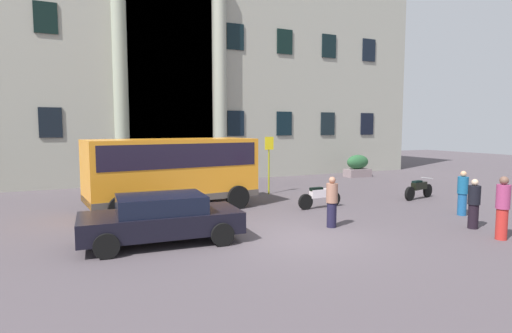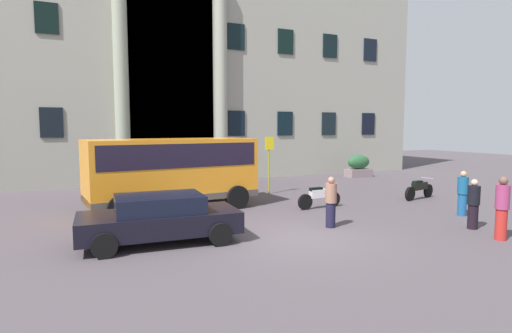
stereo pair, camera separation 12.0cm
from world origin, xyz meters
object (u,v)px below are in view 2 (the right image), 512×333
motorcycle_far_end (419,189)px  pedestrian_woman_with_bag (331,202)px  white_taxi_kerbside (160,218)px  scooter_by_planter (319,197)px  pedestrian_man_crossing (463,193)px  hedge_planter_west (187,175)px  bus_stop_sign (269,159)px  pedestrian_woman_dark_dress (502,208)px  hedge_planter_far_west (359,166)px  pedestrian_man_red_shirt (473,204)px  orange_minibus (172,167)px

motorcycle_far_end → pedestrian_woman_with_bag: 6.95m
motorcycle_far_end → pedestrian_woman_with_bag: bearing=-170.5°
white_taxi_kerbside → scooter_by_planter: 6.91m
white_taxi_kerbside → motorcycle_far_end: 11.82m
scooter_by_planter → pedestrian_man_crossing: size_ratio=1.22×
hedge_planter_west → white_taxi_kerbside: (-3.31, -9.46, -0.02)m
bus_stop_sign → scooter_by_planter: bus_stop_sign is taller
hedge_planter_west → pedestrian_woman_dark_dress: bearing=-67.8°
scooter_by_planter → motorcycle_far_end: bearing=-4.2°
hedge_planter_west → hedge_planter_far_west: hedge_planter_west is taller
bus_stop_sign → hedge_planter_west: size_ratio=1.81×
hedge_planter_far_west → pedestrian_woman_dark_dress: pedestrian_woman_dark_dress is taller
bus_stop_sign → hedge_planter_west: bearing=131.7°
pedestrian_woman_with_bag → pedestrian_man_red_shirt: (3.88, -1.98, -0.03)m
pedestrian_woman_with_bag → motorcycle_far_end: bearing=-93.1°
white_taxi_kerbside → motorcycle_far_end: (11.63, 2.07, -0.22)m
orange_minibus → hedge_planter_west: 5.55m
scooter_by_planter → pedestrian_man_red_shirt: bearing=-64.6°
scooter_by_planter → pedestrian_man_crossing: pedestrian_man_crossing is taller
hedge_planter_west → white_taxi_kerbside: size_ratio=0.34×
bus_stop_sign → pedestrian_man_crossing: bus_stop_sign is taller
motorcycle_far_end → pedestrian_man_crossing: pedestrian_man_crossing is taller
scooter_by_planter → pedestrian_woman_dark_dress: (2.13, -5.89, 0.45)m
white_taxi_kerbside → pedestrian_man_red_shirt: 9.42m
hedge_planter_far_west → pedestrian_man_crossing: 11.48m
scooter_by_planter → hedge_planter_far_west: bearing=40.6°
hedge_planter_west → pedestrian_woman_dark_dress: pedestrian_woman_dark_dress is taller
orange_minibus → pedestrian_woman_dark_dress: bearing=-53.7°
bus_stop_sign → hedge_planter_far_west: size_ratio=1.64×
bus_stop_sign → hedge_planter_far_west: bus_stop_sign is taller
orange_minibus → pedestrian_man_red_shirt: 10.35m
orange_minibus → hedge_planter_far_west: (13.10, 5.38, -0.94)m
hedge_planter_west → white_taxi_kerbside: bearing=-109.3°
pedestrian_man_crossing → motorcycle_far_end: bearing=-103.8°
scooter_by_planter → pedestrian_woman_with_bag: size_ratio=1.22×
orange_minibus → bus_stop_sign: (4.96, 1.73, 0.05)m
orange_minibus → pedestrian_man_crossing: size_ratio=4.04×
scooter_by_planter → pedestrian_woman_dark_dress: size_ratio=1.09×
hedge_planter_west → white_taxi_kerbside: 10.02m
orange_minibus → pedestrian_woman_dark_dress: (7.30, -8.03, -0.71)m
bus_stop_sign → pedestrian_woman_dark_dress: bus_stop_sign is taller
motorcycle_far_end → hedge_planter_far_west: bearing=57.2°
motorcycle_far_end → pedestrian_woman_dark_dress: bearing=-129.7°
hedge_planter_far_west → motorcycle_far_end: (-2.83, -7.64, -0.22)m
bus_stop_sign → motorcycle_far_end: bearing=-37.0°
hedge_planter_far_west → scooter_by_planter: bearing=-136.5°
bus_stop_sign → pedestrian_man_red_shirt: bearing=-72.2°
bus_stop_sign → hedge_planter_west: (-3.02, 3.38, -0.96)m
orange_minibus → pedestrian_woman_with_bag: (3.83, -4.87, -0.81)m
hedge_planter_far_west → motorcycle_far_end: bearing=-110.3°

